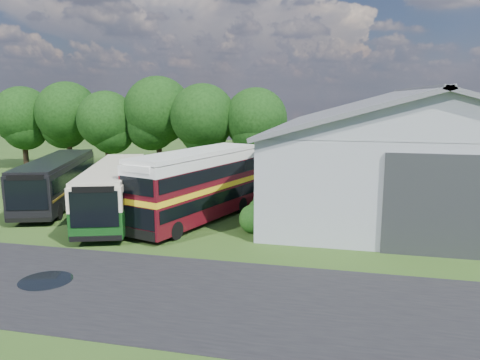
% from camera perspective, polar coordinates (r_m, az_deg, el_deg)
% --- Properties ---
extents(ground, '(120.00, 120.00, 0.00)m').
position_cam_1_polar(ground, '(23.28, -15.21, -9.36)').
color(ground, '#233E13').
rests_on(ground, ground).
extents(asphalt_road, '(60.00, 8.00, 0.02)m').
position_cam_1_polar(asphalt_road, '(19.51, -11.49, -13.12)').
color(asphalt_road, black).
rests_on(asphalt_road, ground).
extents(puddle, '(2.20, 2.20, 0.01)m').
position_cam_1_polar(puddle, '(21.68, -22.59, -11.30)').
color(puddle, black).
rests_on(puddle, ground).
extents(storage_shed, '(18.80, 24.80, 8.15)m').
position_cam_1_polar(storage_shed, '(35.64, 20.08, 4.00)').
color(storage_shed, gray).
rests_on(storage_shed, ground).
extents(tree_far_left, '(6.12, 6.12, 8.64)m').
position_cam_1_polar(tree_far_left, '(54.82, -24.99, 7.12)').
color(tree_far_left, black).
rests_on(tree_far_left, ground).
extents(tree_left_a, '(6.46, 6.46, 9.12)m').
position_cam_1_polar(tree_left_a, '(52.31, -20.31, 7.67)').
color(tree_left_a, black).
rests_on(tree_left_a, ground).
extents(tree_left_b, '(5.78, 5.78, 8.16)m').
position_cam_1_polar(tree_left_b, '(48.90, -15.97, 7.04)').
color(tree_left_b, black).
rests_on(tree_left_b, ground).
extents(tree_mid, '(6.80, 6.80, 9.60)m').
position_cam_1_polar(tree_mid, '(47.84, -9.96, 8.34)').
color(tree_mid, black).
rests_on(tree_mid, ground).
extents(tree_right_a, '(6.26, 6.26, 8.83)m').
position_cam_1_polar(tree_right_a, '(45.18, -4.54, 7.72)').
color(tree_right_a, black).
rests_on(tree_right_a, ground).
extents(tree_right_b, '(5.98, 5.98, 8.45)m').
position_cam_1_polar(tree_right_b, '(44.72, 1.94, 7.40)').
color(tree_right_b, black).
rests_on(tree_right_b, ground).
extents(shrub_front, '(1.70, 1.70, 1.70)m').
position_cam_1_polar(shrub_front, '(26.85, 1.69, -6.35)').
color(shrub_front, '#194714').
rests_on(shrub_front, ground).
extents(shrub_mid, '(1.60, 1.60, 1.60)m').
position_cam_1_polar(shrub_mid, '(28.73, 2.49, -5.24)').
color(shrub_mid, '#194714').
rests_on(shrub_mid, ground).
extents(shrub_back, '(1.80, 1.80, 1.80)m').
position_cam_1_polar(shrub_back, '(30.63, 3.18, -4.26)').
color(shrub_back, '#194714').
rests_on(shrub_back, ground).
extents(bus_green_single, '(6.57, 12.35, 3.34)m').
position_cam_1_polar(bus_green_single, '(30.55, -15.12, -1.22)').
color(bus_green_single, black).
rests_on(bus_green_single, ground).
extents(bus_maroon_double, '(5.62, 10.57, 4.41)m').
position_cam_1_polar(bus_maroon_double, '(28.48, -5.38, -0.86)').
color(bus_maroon_double, black).
rests_on(bus_maroon_double, ground).
extents(bus_dark_single, '(6.40, 12.22, 3.30)m').
position_cam_1_polar(bus_dark_single, '(35.44, -21.45, -0.06)').
color(bus_dark_single, black).
rests_on(bus_dark_single, ground).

